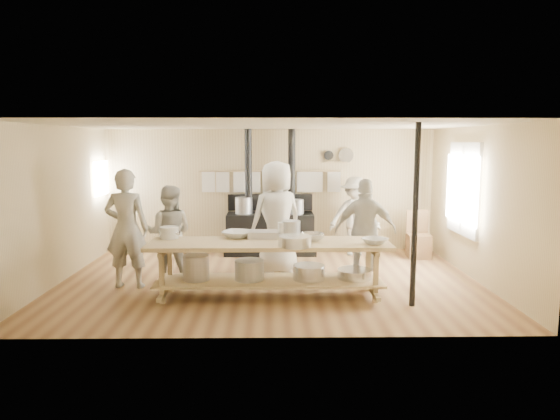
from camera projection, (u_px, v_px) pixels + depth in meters
The scene contains 24 objects.
ground at pixel (270, 280), 8.46m from camera, with size 7.00×7.00×0.00m, color brown.
room_shell at pixel (269, 185), 8.24m from camera, with size 7.00×7.00×7.00m.
window_right at pixel (464, 189), 8.90m from camera, with size 0.09×1.50×1.65m.
left_opening at pixel (101, 178), 10.17m from camera, with size 0.00×0.90×0.90m.
stove at pixel (270, 229), 10.49m from camera, with size 1.90×0.75×2.60m.
towel_rail at pixel (270, 179), 10.63m from camera, with size 3.00×0.04×0.47m.
back_wall_shelf at pixel (339, 158), 10.62m from camera, with size 0.63×0.14×0.32m.
prep_table at pixel (269, 263), 7.50m from camera, with size 3.60×0.90×0.85m.
support_post at pixel (415, 216), 6.97m from camera, with size 0.08×0.08×2.60m, color black.
cook_far_left at pixel (127, 229), 7.95m from camera, with size 0.70×0.46×1.92m, color beige.
cook_left at pixel (170, 233), 8.37m from camera, with size 0.79×0.61×1.62m, color beige.
cook_center at pixel (277, 218), 8.78m from camera, with size 0.98×0.64×2.01m, color beige.
cook_right at pixel (365, 230), 8.33m from camera, with size 1.02×0.42×1.73m, color beige.
cook_by_window at pixel (355, 216), 10.30m from camera, with size 1.05×0.60×1.63m, color beige.
chair at pixel (418, 244), 10.13m from camera, with size 0.47×0.47×0.96m.
bowl_white_a at pixel (237, 234), 7.76m from camera, with size 0.44×0.44×0.11m, color white.
bowl_steel_a at pixel (170, 235), 7.75m from camera, with size 0.33×0.33×0.10m, color silver.
bowl_white_b at pixel (375, 241), 7.29m from camera, with size 0.35×0.35×0.09m, color white.
bowl_steel_b at pixel (312, 237), 7.52m from camera, with size 0.37×0.37×0.11m, color silver.
roasting_pan at pixel (264, 234), 7.77m from camera, with size 0.48×0.32×0.11m, color #B2B2B7.
mixing_bowl_large at pixel (295, 241), 7.12m from camera, with size 0.48×0.48×0.15m, color silver.
bucket_galv at pixel (291, 229), 7.77m from camera, with size 0.29×0.29×0.26m, color gray.
deep_bowl_enamel at pixel (169, 233), 7.71m from camera, with size 0.29×0.29×0.18m, color white.
pitcher at pixel (283, 230), 7.77m from camera, with size 0.15×0.15×0.24m, color white.
Camera 1 is at (0.06, -8.22, 2.33)m, focal length 32.00 mm.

